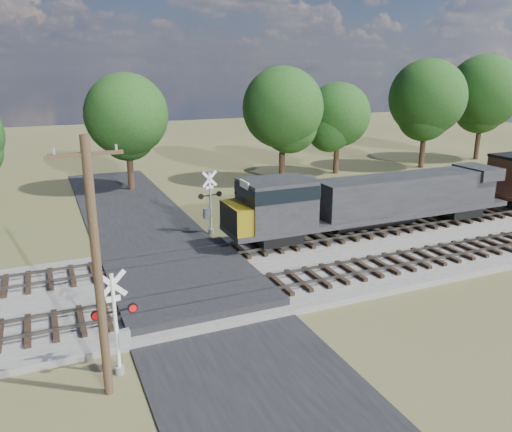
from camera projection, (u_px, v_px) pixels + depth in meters
name	position (u px, v px, depth m)	size (l,w,h in m)	color
ground	(187.00, 289.00, 24.06)	(160.00, 160.00, 0.00)	#494D29
ballast_bed	(355.00, 253.00, 28.29)	(140.00, 10.00, 0.30)	gray
road	(187.00, 288.00, 24.05)	(7.00, 60.00, 0.08)	black
crossing_panel	(184.00, 279.00, 24.41)	(7.00, 9.00, 0.62)	#262628
track_near	(263.00, 286.00, 23.38)	(140.00, 2.60, 0.33)	black
track_far	(226.00, 252.00, 27.78)	(140.00, 2.60, 0.33)	black
crossing_signal_near	(119.00, 332.00, 17.00)	(1.56, 0.34, 3.86)	silver
crossing_signal_far	(209.00, 208.00, 31.67)	(1.65, 0.42, 4.12)	silver
utility_pole	(97.00, 266.00, 15.10)	(2.07, 0.28, 8.46)	#392B19
equipment_shed	(291.00, 202.00, 34.07)	(4.92, 4.92, 2.87)	#4C3620
treeline	(212.00, 108.00, 44.05)	(78.00, 10.69, 11.84)	black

